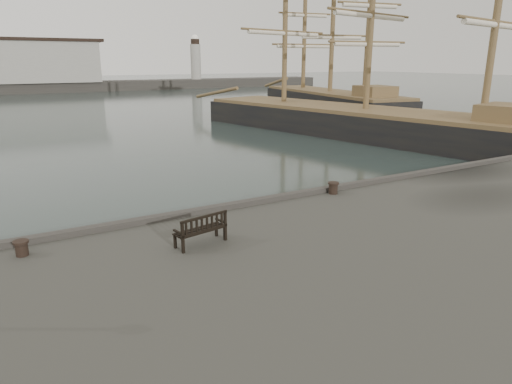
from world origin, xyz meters
TOP-DOWN VIEW (x-y plane):
  - ground at (0.00, 0.00)m, footprint 400.00×400.00m
  - bench at (-1.55, -2.56)m, footprint 1.52×0.76m
  - bollard_left at (-5.79, -0.96)m, footprint 0.44×0.44m
  - bollard_right at (4.66, -0.50)m, footprint 0.52×0.52m
  - tall_ship_main at (21.85, 16.30)m, footprint 14.29×35.55m
  - tall_ship_far at (31.30, 32.90)m, footprint 10.49×28.23m

SIDE VIEW (x-z plane):
  - ground at x=0.00m, z-range 0.00..0.00m
  - tall_ship_main at x=21.85m, z-range -12.40..13.75m
  - tall_ship_far at x=31.30m, z-range -11.05..12.63m
  - bollard_left at x=-5.79m, z-range 1.56..1.96m
  - bollard_right at x=4.66m, z-range 1.56..1.99m
  - bench at x=-1.55m, z-range 1.41..2.25m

